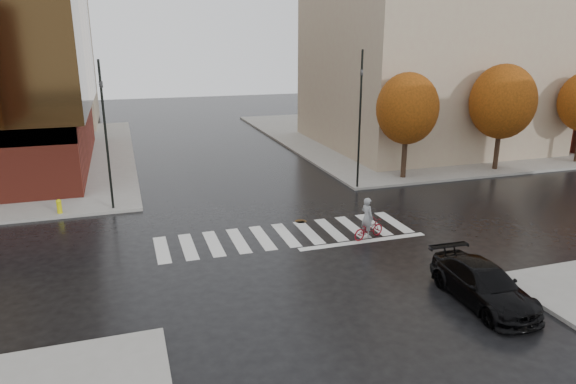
% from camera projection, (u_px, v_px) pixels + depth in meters
% --- Properties ---
extents(ground, '(120.00, 120.00, 0.00)m').
position_uv_depth(ground, '(289.00, 239.00, 22.81)').
color(ground, black).
rests_on(ground, ground).
extents(sidewalk_ne, '(30.00, 30.00, 0.15)m').
position_uv_depth(sidewalk_ne, '(432.00, 133.00, 48.14)').
color(sidewalk_ne, gray).
rests_on(sidewalk_ne, ground).
extents(crosswalk, '(12.00, 3.00, 0.01)m').
position_uv_depth(crosswalk, '(286.00, 235.00, 23.27)').
color(crosswalk, silver).
rests_on(crosswalk, ground).
extents(building_ne_tan, '(16.00, 16.00, 18.00)m').
position_uv_depth(building_ne_tan, '(426.00, 31.00, 40.71)').
color(building_ne_tan, tan).
rests_on(building_ne_tan, sidewalk_ne).
extents(building_nw_far, '(14.00, 12.00, 20.00)m').
position_uv_depth(building_nw_far, '(9.00, 21.00, 48.88)').
color(building_nw_far, tan).
rests_on(building_nw_far, sidewalk_nw).
extents(tree_ne_a, '(3.80, 3.80, 6.50)m').
position_uv_depth(tree_ne_a, '(407.00, 109.00, 31.24)').
color(tree_ne_a, black).
rests_on(tree_ne_a, sidewalk_ne).
extents(tree_ne_b, '(4.20, 4.20, 6.89)m').
position_uv_depth(tree_ne_b, '(503.00, 102.00, 33.27)').
color(tree_ne_b, black).
rests_on(tree_ne_b, sidewalk_ne).
extents(sedan, '(1.95, 4.56, 1.31)m').
position_uv_depth(sedan, '(483.00, 284.00, 17.18)').
color(sedan, black).
rests_on(sedan, ground).
extents(cyclist, '(1.77, 1.07, 1.90)m').
position_uv_depth(cyclist, '(368.00, 225.00, 22.71)').
color(cyclist, maroon).
rests_on(cyclist, ground).
extents(traffic_light_nw, '(0.21, 0.18, 7.47)m').
position_uv_depth(traffic_light_nw, '(105.00, 126.00, 25.30)').
color(traffic_light_nw, black).
rests_on(traffic_light_nw, sidewalk_nw).
extents(traffic_light_ne, '(0.22, 0.24, 7.84)m').
position_uv_depth(traffic_light_ne, '(360.00, 110.00, 29.08)').
color(traffic_light_ne, black).
rests_on(traffic_light_ne, sidewalk_ne).
extents(fire_hydrant, '(0.26, 0.26, 0.74)m').
position_uv_depth(fire_hydrant, '(59.00, 205.00, 25.62)').
color(fire_hydrant, '#C4BE0B').
rests_on(fire_hydrant, sidewalk_nw).
extents(manhole, '(0.60, 0.60, 0.01)m').
position_uv_depth(manhole, '(301.00, 221.00, 25.00)').
color(manhole, '#4B341A').
rests_on(manhole, ground).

